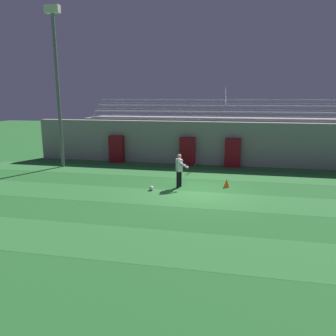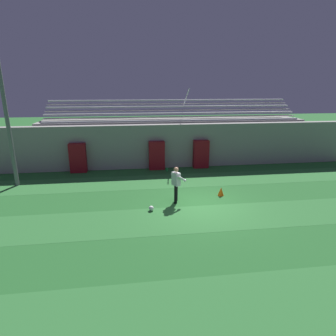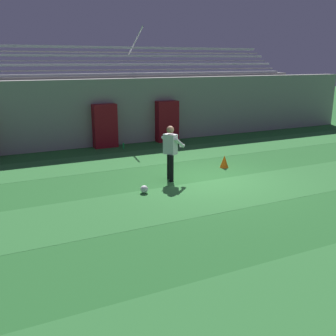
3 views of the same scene
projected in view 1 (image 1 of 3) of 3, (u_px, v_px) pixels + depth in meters
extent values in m
plane|color=#286B2D|center=(199.00, 192.00, 15.45)|extent=(80.00, 80.00, 0.00)
cube|color=#337A38|center=(178.00, 248.00, 9.71)|extent=(28.00, 2.38, 0.01)
cube|color=#337A38|center=(196.00, 199.00, 14.27)|extent=(28.00, 2.38, 0.01)
cube|color=#337A38|center=(206.00, 174.00, 18.84)|extent=(28.00, 2.38, 0.01)
cube|color=#999691|center=(211.00, 143.00, 21.37)|extent=(24.00, 0.60, 2.80)
cube|color=maroon|center=(187.00, 151.00, 21.23)|extent=(0.99, 0.44, 1.81)
cube|color=maroon|center=(233.00, 153.00, 20.67)|extent=(0.99, 0.44, 1.81)
cube|color=maroon|center=(117.00, 149.00, 22.18)|extent=(0.99, 0.44, 1.81)
cube|color=#999691|center=(213.00, 139.00, 23.28)|extent=(18.00, 3.20, 2.90)
cube|color=silver|center=(212.00, 119.00, 21.76)|extent=(17.10, 0.36, 0.10)
cube|color=#999691|center=(212.00, 122.00, 21.62)|extent=(17.10, 0.60, 0.04)
cube|color=silver|center=(213.00, 112.00, 22.34)|extent=(17.10, 0.36, 0.10)
cube|color=#999691|center=(213.00, 116.00, 22.20)|extent=(17.10, 0.60, 0.04)
cube|color=silver|center=(214.00, 106.00, 22.93)|extent=(17.10, 0.36, 0.10)
cube|color=#999691|center=(214.00, 109.00, 22.79)|extent=(17.10, 0.60, 0.04)
cube|color=silver|center=(215.00, 100.00, 23.51)|extent=(17.10, 0.36, 0.10)
cube|color=#999691|center=(214.00, 103.00, 23.37)|extent=(17.10, 0.60, 0.04)
cylinder|color=silver|center=(226.00, 96.00, 22.06)|extent=(0.06, 1.93, 1.25)
cylinder|color=slate|center=(58.00, 93.00, 20.01)|extent=(0.20, 0.20, 9.14)
cube|color=#F2EDCC|center=(52.00, 9.00, 18.98)|extent=(0.90, 0.36, 0.44)
cylinder|color=black|center=(180.00, 179.00, 16.22)|extent=(0.19, 0.19, 0.82)
cylinder|color=black|center=(178.00, 180.00, 15.96)|extent=(0.19, 0.19, 0.82)
cube|color=silver|center=(179.00, 165.00, 15.94)|extent=(0.39, 0.45, 0.60)
sphere|color=#A37556|center=(179.00, 156.00, 15.84)|extent=(0.22, 0.22, 0.22)
cylinder|color=silver|center=(180.00, 163.00, 16.19)|extent=(0.46, 0.31, 0.37)
cylinder|color=silver|center=(184.00, 165.00, 15.74)|extent=(0.46, 0.31, 0.37)
cube|color=silver|center=(184.00, 166.00, 16.24)|extent=(0.15, 0.15, 0.08)
cube|color=silver|center=(187.00, 167.00, 15.86)|extent=(0.15, 0.15, 0.08)
sphere|color=white|center=(151.00, 188.00, 15.62)|extent=(0.22, 0.22, 0.22)
cone|color=orange|center=(227.00, 183.00, 16.15)|extent=(0.30, 0.30, 0.42)
cylinder|color=green|center=(195.00, 165.00, 20.72)|extent=(0.07, 0.07, 0.24)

